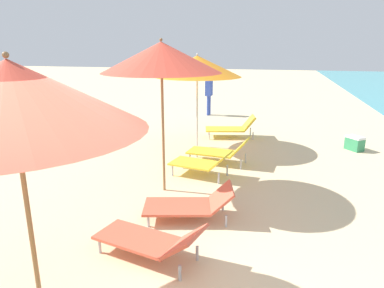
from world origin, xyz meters
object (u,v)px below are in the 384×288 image
(umbrella_second, at_px, (161,57))
(umbrella_farthest, at_px, (197,66))
(person_walking_near, at_px, (209,91))
(lounger_second_shoreside, at_px, (202,163))
(lounger_second_inland, at_px, (190,204))
(umbrella_nearest, at_px, (11,96))
(cooler_box, at_px, (355,143))
(lounger_farthest_shoreside, at_px, (232,127))
(lounger_farthest_inland, at_px, (220,151))
(lounger_nearest_shoreside, at_px, (151,240))

(umbrella_second, height_order, umbrella_farthest, umbrella_second)
(person_walking_near, bearing_deg, umbrella_farthest, 104.23)
(lounger_second_shoreside, bearing_deg, lounger_second_inland, 107.96)
(lounger_second_shoreside, relative_size, umbrella_farthest, 0.55)
(umbrella_nearest, xyz_separation_m, cooler_box, (4.51, 7.28, -2.14))
(umbrella_farthest, bearing_deg, lounger_farthest_shoreside, 57.08)
(umbrella_nearest, height_order, cooler_box, umbrella_nearest)
(umbrella_second, xyz_separation_m, lounger_farthest_shoreside, (0.78, 4.44, -2.26))
(lounger_second_shoreside, bearing_deg, lounger_farthest_shoreside, -82.00)
(lounger_second_shoreside, height_order, lounger_farthest_shoreside, lounger_farthest_shoreside)
(umbrella_second, height_order, cooler_box, umbrella_second)
(cooler_box, bearing_deg, umbrella_second, -137.86)
(lounger_second_shoreside, distance_m, lounger_second_inland, 1.96)
(person_walking_near, xyz_separation_m, cooler_box, (4.84, -3.99, -0.78))
(umbrella_nearest, bearing_deg, lounger_farthest_shoreside, 82.37)
(lounger_farthest_inland, bearing_deg, cooler_box, -143.40)
(cooler_box, bearing_deg, lounger_farthest_inland, -150.29)
(lounger_nearest_shoreside, height_order, lounger_farthest_shoreside, lounger_farthest_shoreside)
(lounger_nearest_shoreside, bearing_deg, lounger_farthest_inland, -79.75)
(lounger_nearest_shoreside, bearing_deg, umbrella_second, -62.53)
(umbrella_nearest, relative_size, lounger_second_inland, 1.73)
(umbrella_nearest, distance_m, umbrella_farthest, 6.62)
(lounger_second_shoreside, distance_m, umbrella_farthest, 3.02)
(umbrella_second, height_order, lounger_farthest_inland, umbrella_second)
(lounger_nearest_shoreside, height_order, cooler_box, lounger_nearest_shoreside)
(umbrella_farthest, relative_size, lounger_farthest_shoreside, 1.59)
(lounger_second_shoreside, bearing_deg, umbrella_second, 70.21)
(umbrella_nearest, bearing_deg, lounger_second_shoreside, 79.13)
(person_walking_near, bearing_deg, lounger_second_inland, 106.34)
(lounger_farthest_inland, bearing_deg, person_walking_near, -69.78)
(lounger_second_inland, height_order, person_walking_near, person_walking_near)
(lounger_second_inland, relative_size, person_walking_near, 0.97)
(person_walking_near, bearing_deg, lounger_farthest_inland, 110.77)
(umbrella_nearest, xyz_separation_m, person_walking_near, (-0.33, 11.27, -1.36))
(umbrella_nearest, relative_size, lounger_farthest_inland, 1.80)
(umbrella_nearest, xyz_separation_m, umbrella_farthest, (0.23, 6.61, -0.10))
(lounger_farthest_shoreside, bearing_deg, lounger_second_shoreside, 74.42)
(person_walking_near, bearing_deg, lounger_farthest_shoreside, 119.70)
(lounger_farthest_shoreside, relative_size, cooler_box, 2.99)
(lounger_nearest_shoreside, height_order, lounger_second_shoreside, lounger_second_shoreside)
(lounger_nearest_shoreside, distance_m, lounger_farthest_shoreside, 6.68)
(lounger_second_shoreside, height_order, lounger_second_inland, lounger_second_shoreside)
(umbrella_nearest, bearing_deg, lounger_second_inland, 66.45)
(umbrella_nearest, bearing_deg, umbrella_farthest, 88.01)
(umbrella_second, xyz_separation_m, cooler_box, (4.24, 3.83, -2.37))
(lounger_second_shoreside, height_order, umbrella_farthest, umbrella_farthest)
(cooler_box, bearing_deg, umbrella_nearest, -121.79)
(lounger_second_shoreside, xyz_separation_m, umbrella_farthest, (-0.61, 2.24, 1.93))
(umbrella_nearest, bearing_deg, lounger_nearest_shoreside, 56.58)
(lounger_farthest_shoreside, xyz_separation_m, person_walking_near, (-1.38, 3.38, 0.67))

